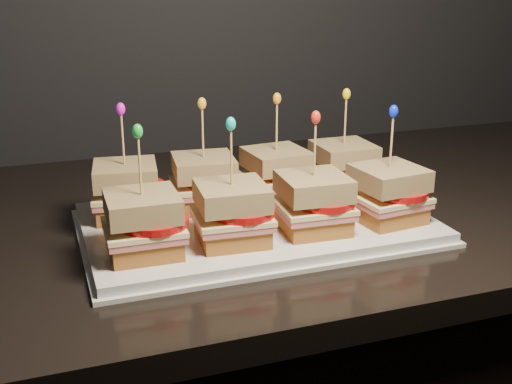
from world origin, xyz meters
name	(u,v)px	position (x,y,z in m)	size (l,w,h in m)	color
granite_slab	(168,226)	(0.66, 1.66, 0.92)	(2.62, 0.71, 0.03)	black
platter	(256,224)	(0.76, 1.56, 0.95)	(0.46, 0.28, 0.02)	silver
platter_rim	(256,228)	(0.76, 1.56, 0.94)	(0.47, 0.29, 0.01)	silver
sandwich_0_bread_bot	(127,208)	(0.60, 1.63, 0.97)	(0.08, 0.08, 0.02)	brown
sandwich_0_ham	(127,197)	(0.60, 1.63, 0.99)	(0.09, 0.09, 0.01)	#C05357
sandwich_0_cheese	(126,193)	(0.60, 1.63, 0.99)	(0.09, 0.09, 0.01)	#FFE09F
sandwich_0_tomato	(136,188)	(0.61, 1.62, 1.00)	(0.08, 0.08, 0.01)	#AF1110
sandwich_0_bread_top	(125,174)	(0.60, 1.63, 1.02)	(0.08, 0.08, 0.03)	#543310
sandwich_0_pick	(123,142)	(0.60, 1.63, 1.06)	(0.00, 0.00, 0.09)	tan
sandwich_0_frill	(121,109)	(0.60, 1.63, 1.11)	(0.01, 0.01, 0.02)	#D813C9
sandwich_1_bread_bot	(205,199)	(0.71, 1.63, 0.97)	(0.08, 0.08, 0.02)	brown
sandwich_1_ham	(204,189)	(0.71, 1.63, 0.99)	(0.09, 0.09, 0.01)	#C05357
sandwich_1_cheese	(204,184)	(0.71, 1.63, 0.99)	(0.09, 0.09, 0.01)	#FFE09F
sandwich_1_tomato	(213,180)	(0.72, 1.62, 1.00)	(0.08, 0.08, 0.01)	#AF1110
sandwich_1_bread_top	(204,167)	(0.71, 1.63, 1.02)	(0.08, 0.08, 0.03)	#543310
sandwich_1_pick	(203,136)	(0.71, 1.63, 1.06)	(0.00, 0.00, 0.09)	tan
sandwich_1_frill	(202,104)	(0.71, 1.63, 1.11)	(0.01, 0.01, 0.02)	gold
sandwich_2_bread_bot	(276,191)	(0.81, 1.63, 0.97)	(0.08, 0.08, 0.02)	brown
sandwich_2_ham	(276,181)	(0.81, 1.63, 0.99)	(0.09, 0.09, 0.01)	#C05357
sandwich_2_cheese	(276,177)	(0.81, 1.63, 0.99)	(0.09, 0.09, 0.01)	#FFE09F
sandwich_2_tomato	(285,172)	(0.83, 1.62, 1.00)	(0.08, 0.08, 0.01)	#AF1110
sandwich_2_bread_top	(276,159)	(0.81, 1.63, 1.02)	(0.08, 0.08, 0.03)	#543310
sandwich_2_pick	(277,130)	(0.81, 1.63, 1.06)	(0.00, 0.00, 0.09)	tan
sandwich_2_frill	(277,99)	(0.81, 1.63, 1.11)	(0.01, 0.01, 0.02)	orange
sandwich_3_bread_bot	(342,183)	(0.92, 1.63, 0.97)	(0.08, 0.08, 0.02)	brown
sandwich_3_ham	(343,174)	(0.92, 1.63, 0.99)	(0.09, 0.09, 0.01)	#C05357
sandwich_3_cheese	(343,169)	(0.92, 1.63, 0.99)	(0.09, 0.09, 0.01)	#FFE09F
sandwich_3_tomato	(352,165)	(0.94, 1.62, 1.00)	(0.08, 0.08, 0.01)	#AF1110
sandwich_3_bread_top	(344,153)	(0.92, 1.63, 1.02)	(0.08, 0.08, 0.03)	#543310
sandwich_3_pick	(345,124)	(0.92, 1.63, 1.06)	(0.00, 0.00, 0.09)	tan
sandwich_3_frill	(347,94)	(0.92, 1.63, 1.11)	(0.01, 0.01, 0.02)	yellow
sandwich_4_bread_bot	(145,244)	(0.60, 1.49, 0.97)	(0.08, 0.08, 0.02)	brown
sandwich_4_ham	(144,232)	(0.60, 1.49, 0.99)	(0.09, 0.09, 0.01)	#C05357
sandwich_4_cheese	(143,227)	(0.60, 1.49, 0.99)	(0.09, 0.09, 0.01)	#FFE09F
sandwich_4_tomato	(154,221)	(0.61, 1.49, 1.00)	(0.08, 0.08, 0.01)	#AF1110
sandwich_4_bread_top	(142,206)	(0.60, 1.49, 1.02)	(0.08, 0.08, 0.03)	#543310
sandwich_4_pick	(140,170)	(0.60, 1.49, 1.06)	(0.00, 0.00, 0.09)	tan
sandwich_4_frill	(138,131)	(0.60, 1.49, 1.11)	(0.01, 0.01, 0.02)	green
sandwich_5_bread_bot	(232,232)	(0.71, 1.49, 0.97)	(0.08, 0.08, 0.02)	brown
sandwich_5_ham	(232,221)	(0.71, 1.49, 0.99)	(0.09, 0.09, 0.01)	#C05357
sandwich_5_cheese	(232,216)	(0.71, 1.49, 0.99)	(0.09, 0.09, 0.01)	#FFE09F
sandwich_5_tomato	(243,210)	(0.72, 1.49, 1.00)	(0.08, 0.08, 0.01)	#AF1110
sandwich_5_bread_top	(232,196)	(0.71, 1.49, 1.02)	(0.08, 0.08, 0.03)	#543310
sandwich_5_pick	(231,161)	(0.71, 1.49, 1.06)	(0.00, 0.00, 0.09)	tan
sandwich_5_frill	(231,124)	(0.71, 1.49, 1.11)	(0.01, 0.01, 0.02)	#0FC8B9
sandwich_6_bread_bot	(313,222)	(0.81, 1.49, 0.97)	(0.08, 0.08, 0.02)	brown
sandwich_6_ham	(313,211)	(0.81, 1.49, 0.99)	(0.09, 0.09, 0.01)	#C05357
sandwich_6_cheese	(313,206)	(0.81, 1.49, 0.99)	(0.09, 0.09, 0.01)	#FFE09F
sandwich_6_tomato	(324,200)	(0.83, 1.49, 1.00)	(0.08, 0.08, 0.01)	#AF1110
sandwich_6_bread_top	(314,186)	(0.81, 1.49, 1.02)	(0.08, 0.08, 0.03)	#543310
sandwich_6_pick	(315,153)	(0.81, 1.49, 1.06)	(0.00, 0.00, 0.09)	tan
sandwich_6_frill	(316,117)	(0.81, 1.49, 1.11)	(0.01, 0.01, 0.02)	red
sandwich_7_bread_bot	(387,212)	(0.92, 1.49, 0.97)	(0.08, 0.08, 0.02)	brown
sandwich_7_ham	(387,201)	(0.92, 1.49, 0.99)	(0.09, 0.09, 0.01)	#C05357
sandwich_7_cheese	(388,196)	(0.92, 1.49, 0.99)	(0.09, 0.09, 0.01)	#FFE09F
sandwich_7_tomato	(398,191)	(0.94, 1.49, 1.00)	(0.08, 0.08, 0.01)	#AF1110
sandwich_7_bread_top	(389,178)	(0.92, 1.49, 1.02)	(0.08, 0.08, 0.03)	#543310
sandwich_7_pick	(391,145)	(0.92, 1.49, 1.06)	(0.00, 0.00, 0.09)	tan
sandwich_7_frill	(394,111)	(0.92, 1.49, 1.11)	(0.01, 0.01, 0.02)	#0C25E2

